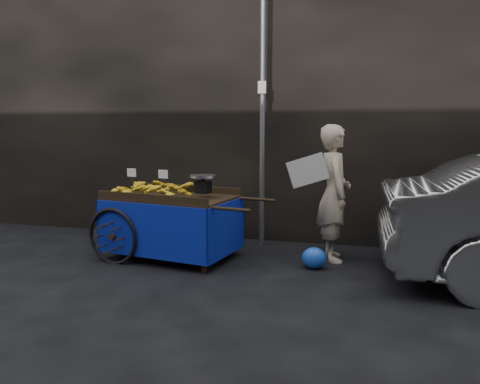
% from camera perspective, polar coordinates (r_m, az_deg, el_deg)
% --- Properties ---
extents(ground, '(80.00, 80.00, 0.00)m').
position_cam_1_polar(ground, '(6.20, -2.73, -9.16)').
color(ground, black).
rests_on(ground, ground).
extents(building_wall, '(13.50, 2.00, 5.00)m').
position_cam_1_polar(building_wall, '(8.38, 5.38, 12.58)').
color(building_wall, black).
rests_on(building_wall, ground).
extents(street_pole, '(0.12, 0.10, 4.00)m').
position_cam_1_polar(street_pole, '(7.10, 2.76, 9.44)').
color(street_pole, slate).
rests_on(street_pole, ground).
extents(banana_cart, '(2.47, 1.42, 1.27)m').
position_cam_1_polar(banana_cart, '(6.57, -8.73, -1.23)').
color(banana_cart, black).
rests_on(banana_cart, ground).
extents(vendor, '(0.93, 0.76, 1.86)m').
position_cam_1_polar(vendor, '(6.47, 11.37, -0.14)').
color(vendor, tan).
rests_on(vendor, ground).
extents(plastic_bag, '(0.31, 0.25, 0.28)m').
position_cam_1_polar(plastic_bag, '(6.17, 9.01, -7.96)').
color(plastic_bag, blue).
rests_on(plastic_bag, ground).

